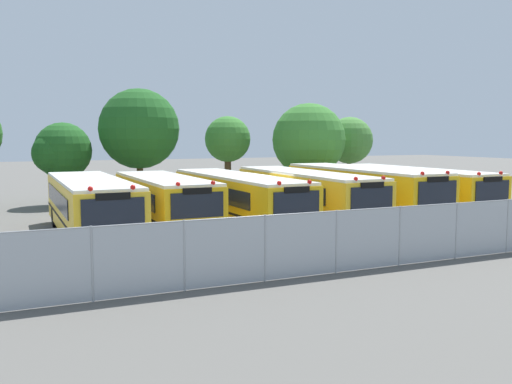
# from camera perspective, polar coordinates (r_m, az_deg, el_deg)

# --- Properties ---
(ground_plane) EXTENTS (160.00, 160.00, 0.00)m
(ground_plane) POSITION_cam_1_polar(r_m,az_deg,el_deg) (26.85, 1.47, -3.33)
(ground_plane) COLOR #595651
(school_bus_0) EXTENTS (2.65, 10.88, 2.61)m
(school_bus_0) POSITION_cam_1_polar(r_m,az_deg,el_deg) (24.13, -16.73, -1.29)
(school_bus_0) COLOR yellow
(school_bus_0) RESTS_ON ground_plane
(school_bus_1) EXTENTS (2.60, 9.57, 2.58)m
(school_bus_1) POSITION_cam_1_polar(r_m,az_deg,el_deg) (25.06, -9.48, -0.92)
(school_bus_1) COLOR yellow
(school_bus_1) RESTS_ON ground_plane
(school_bus_2) EXTENTS (2.69, 11.56, 2.58)m
(school_bus_2) POSITION_cam_1_polar(r_m,az_deg,el_deg) (26.04, -1.97, -0.60)
(school_bus_2) COLOR yellow
(school_bus_2) RESTS_ON ground_plane
(school_bus_3) EXTENTS (2.64, 11.46, 2.65)m
(school_bus_3) POSITION_cam_1_polar(r_m,az_deg,el_deg) (27.35, 5.05, -0.24)
(school_bus_3) COLOR yellow
(school_bus_3) RESTS_ON ground_plane
(school_bus_4) EXTENTS (2.63, 11.34, 2.77)m
(school_bus_4) POSITION_cam_1_polar(r_m,az_deg,el_deg) (29.18, 10.78, 0.17)
(school_bus_4) COLOR yellow
(school_bus_4) RESTS_ON ground_plane
(school_bus_5) EXTENTS (2.63, 11.36, 2.64)m
(school_bus_5) POSITION_cam_1_polar(r_m,az_deg,el_deg) (31.46, 15.65, 0.34)
(school_bus_5) COLOR yellow
(school_bus_5) RESTS_ON ground_plane
(tree_1) EXTENTS (3.59, 3.46, 5.12)m
(tree_1) POSITION_cam_1_polar(r_m,az_deg,el_deg) (35.89, -19.53, 3.95)
(tree_1) COLOR #4C3823
(tree_1) RESTS_ON ground_plane
(tree_2) EXTENTS (5.13, 5.13, 7.31)m
(tree_2) POSITION_cam_1_polar(r_m,az_deg,el_deg) (36.36, -11.89, 6.40)
(tree_2) COLOR #4C3823
(tree_2) RESTS_ON ground_plane
(tree_3) EXTENTS (3.20, 3.20, 5.67)m
(tree_3) POSITION_cam_1_polar(r_m,az_deg,el_deg) (38.81, -2.90, 5.40)
(tree_3) COLOR #4C3823
(tree_3) RESTS_ON ground_plane
(tree_4) EXTENTS (5.09, 5.09, 6.56)m
(tree_4) POSITION_cam_1_polar(r_m,az_deg,el_deg) (38.90, 5.54, 5.26)
(tree_4) COLOR #4C3823
(tree_4) RESTS_ON ground_plane
(tree_5) EXTENTS (3.55, 3.55, 5.74)m
(tree_5) POSITION_cam_1_polar(r_m,az_deg,el_deg) (42.76, 9.55, 5.28)
(tree_5) COLOR #4C3823
(tree_5) RESTS_ON ground_plane
(chainlink_fence) EXTENTS (24.45, 0.07, 1.97)m
(chainlink_fence) POSITION_cam_1_polar(r_m,az_deg,el_deg) (18.71, 14.59, -4.31)
(chainlink_fence) COLOR #9EA0A3
(chainlink_fence) RESTS_ON ground_plane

